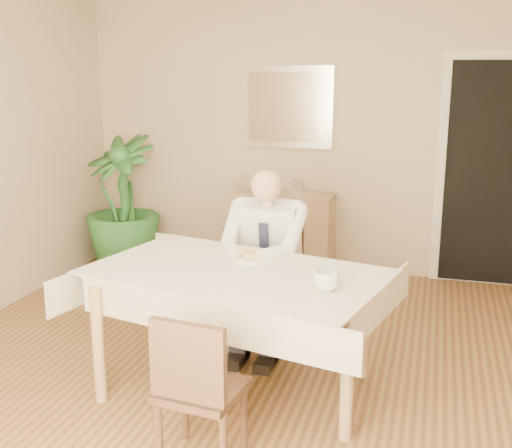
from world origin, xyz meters
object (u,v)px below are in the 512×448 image
(coffee_mug, at_px, (327,281))
(dining_table, at_px, (236,285))
(seated_man, at_px, (263,253))
(chair_near, at_px, (196,386))
(potted_palm, at_px, (122,202))
(sideboard, at_px, (282,232))
(chair_far, at_px, (273,271))

(coffee_mug, bearing_deg, dining_table, 161.78)
(seated_man, height_order, coffee_mug, seated_man)
(chair_near, bearing_deg, potted_palm, 129.95)
(sideboard, bearing_deg, dining_table, -80.33)
(potted_palm, bearing_deg, seated_man, -38.84)
(chair_far, height_order, potted_palm, potted_palm)
(chair_far, relative_size, sideboard, 0.89)
(dining_table, relative_size, chair_near, 2.42)
(seated_man, xyz_separation_m, potted_palm, (-1.81, 1.46, -0.05))
(chair_near, distance_m, seated_man, 1.45)
(dining_table, distance_m, sideboard, 2.37)
(potted_palm, bearing_deg, chair_far, -32.98)
(sideboard, bearing_deg, potted_palm, -166.55)
(coffee_mug, xyz_separation_m, potted_palm, (-2.38, 2.24, -0.16))
(dining_table, height_order, sideboard, sideboard)
(chair_far, bearing_deg, seated_man, -89.50)
(chair_far, bearing_deg, potted_palm, 147.52)
(dining_table, xyz_separation_m, potted_palm, (-1.81, 2.05, -0.02))
(chair_far, height_order, chair_near, chair_far)
(dining_table, distance_m, potted_palm, 2.74)
(seated_man, relative_size, potted_palm, 0.97)
(coffee_mug, height_order, potted_palm, potted_palm)
(coffee_mug, distance_m, sideboard, 2.70)
(chair_near, relative_size, coffee_mug, 6.00)
(sideboard, bearing_deg, seated_man, -78.03)
(chair_far, distance_m, coffee_mug, 1.25)
(chair_far, xyz_separation_m, sideboard, (-0.28, 1.46, -0.10))
(seated_man, distance_m, coffee_mug, 0.97)
(chair_far, height_order, sideboard, chair_far)
(dining_table, distance_m, seated_man, 0.59)
(chair_near, bearing_deg, chair_far, 99.07)
(dining_table, relative_size, coffee_mug, 14.51)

